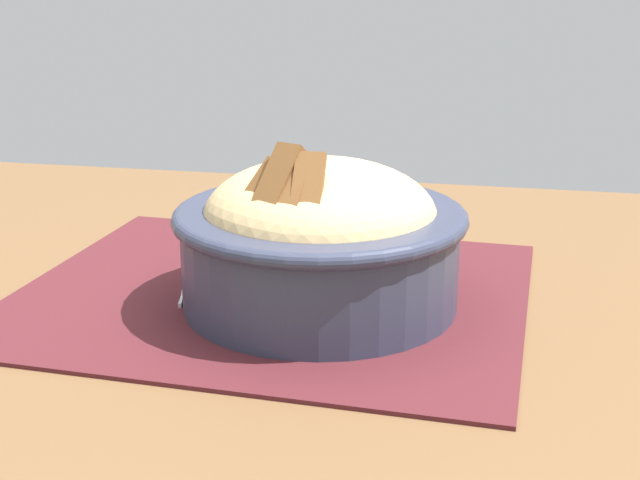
% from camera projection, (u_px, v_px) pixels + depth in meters
% --- Properties ---
extents(table, '(1.31, 0.76, 0.76)m').
position_uv_depth(table, '(235.00, 376.00, 0.72)').
color(table, brown).
rests_on(table, ground_plane).
extents(placemat, '(0.40, 0.35, 0.00)m').
position_uv_depth(placemat, '(271.00, 294.00, 0.68)').
color(placemat, '#47191E').
rests_on(placemat, table).
extents(bowl, '(0.22, 0.22, 0.13)m').
position_uv_depth(bowl, '(319.00, 235.00, 0.64)').
color(bowl, '#2D3347').
rests_on(bowl, placemat).
extents(fork, '(0.04, 0.13, 0.00)m').
position_uv_depth(fork, '(200.00, 279.00, 0.71)').
color(fork, silver).
rests_on(fork, placemat).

